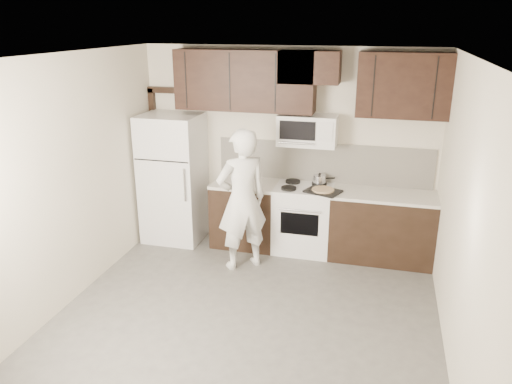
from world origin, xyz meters
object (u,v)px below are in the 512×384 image
at_px(refrigerator, 173,178).
at_px(person, 242,200).
at_px(microwave, 307,130).
at_px(stove, 303,218).

height_order(refrigerator, person, person).
bearing_deg(microwave, stove, -89.90).
distance_m(refrigerator, person, 1.34).
relative_size(stove, refrigerator, 0.52).
relative_size(stove, person, 0.52).
bearing_deg(refrigerator, person, -27.98).
xyz_separation_m(microwave, refrigerator, (-1.85, -0.17, -0.75)).
bearing_deg(stove, person, -134.36).
xyz_separation_m(stove, microwave, (-0.00, 0.12, 1.19)).
bearing_deg(person, refrigerator, -67.13).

